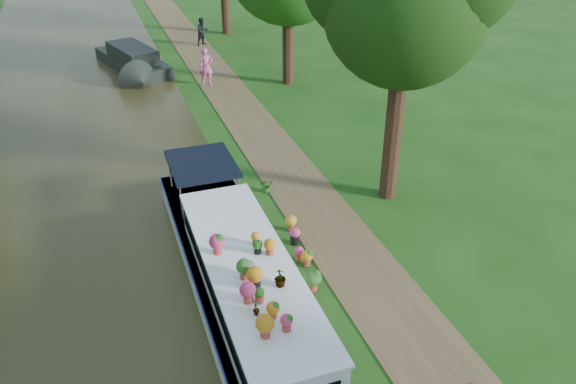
{
  "coord_description": "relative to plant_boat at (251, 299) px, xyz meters",
  "views": [
    {
      "loc": [
        -4.79,
        -11.32,
        9.51
      ],
      "look_at": [
        -0.03,
        2.18,
        1.3
      ],
      "focal_mm": 35.0,
      "sensor_mm": 36.0,
      "label": 1
    }
  ],
  "objects": [
    {
      "name": "ground",
      "position": [
        2.25,
        1.53,
        -0.85
      ],
      "size": [
        100.0,
        100.0,
        0.0
      ],
      "primitive_type": "plane",
      "color": "#194411",
      "rests_on": "ground"
    },
    {
      "name": "canal_water",
      "position": [
        -3.75,
        1.53,
        -0.84
      ],
      "size": [
        10.0,
        100.0,
        0.02
      ],
      "primitive_type": "cube",
      "color": "#2E2A14",
      "rests_on": "ground"
    },
    {
      "name": "towpath",
      "position": [
        3.45,
        1.53,
        -0.84
      ],
      "size": [
        2.2,
        100.0,
        0.03
      ],
      "primitive_type": "cube",
      "color": "brown",
      "rests_on": "ground"
    },
    {
      "name": "plant_boat",
      "position": [
        0.0,
        0.0,
        0.0
      ],
      "size": [
        2.29,
        13.52,
        2.3
      ],
      "color": "white",
      "rests_on": "canal_water"
    },
    {
      "name": "second_boat",
      "position": [
        -0.5,
        21.29,
        -0.31
      ],
      "size": [
        3.71,
        7.35,
        1.34
      ],
      "rotation": [
        0.0,
        0.0,
        0.3
      ],
      "color": "black",
      "rests_on": "canal_water"
    },
    {
      "name": "pedestrian_pink",
      "position": [
        2.75,
        17.58,
        0.12
      ],
      "size": [
        0.71,
        0.48,
        1.88
      ],
      "primitive_type": "imported",
      "rotation": [
        0.0,
        0.0,
        -0.04
      ],
      "color": "#E45E7E",
      "rests_on": "towpath"
    },
    {
      "name": "pedestrian_dark",
      "position": [
        4.15,
        25.11,
        0.01
      ],
      "size": [
        1.0,
        0.91,
        1.66
      ],
      "primitive_type": "imported",
      "rotation": [
        0.0,
        0.0,
        0.43
      ],
      "color": "black",
      "rests_on": "towpath"
    },
    {
      "name": "verge_plant",
      "position": [
        2.3,
        6.12,
        -0.62
      ],
      "size": [
        0.44,
        0.39,
        0.47
      ],
      "primitive_type": "imported",
      "rotation": [
        0.0,
        0.0,
        0.06
      ],
      "color": "#29631D",
      "rests_on": "ground"
    }
  ]
}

